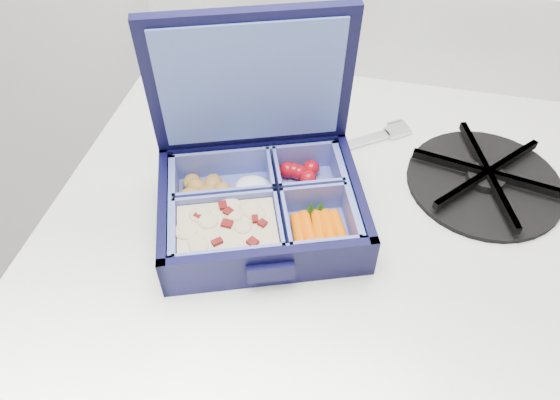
% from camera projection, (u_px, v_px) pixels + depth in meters
% --- Properties ---
extents(stove, '(0.58, 0.58, 0.87)m').
position_uv_depth(stove, '(310.00, 369.00, 0.93)').
color(stove, silver).
rests_on(stove, floor).
extents(bento_box, '(0.25, 0.22, 0.05)m').
position_uv_depth(bento_box, '(261.00, 208.00, 0.56)').
color(bento_box, black).
rests_on(bento_box, stove).
extents(burner_grate, '(0.20, 0.20, 0.03)m').
position_uv_depth(burner_grate, '(486.00, 176.00, 0.61)').
color(burner_grate, black).
rests_on(burner_grate, stove).
extents(burner_grate_rear, '(0.19, 0.19, 0.02)m').
position_uv_depth(burner_grate_rear, '(257.00, 100.00, 0.71)').
color(burner_grate_rear, black).
rests_on(burner_grate_rear, stove).
extents(fork, '(0.17, 0.13, 0.01)m').
position_uv_depth(fork, '(334.00, 149.00, 0.66)').
color(fork, silver).
rests_on(fork, stove).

